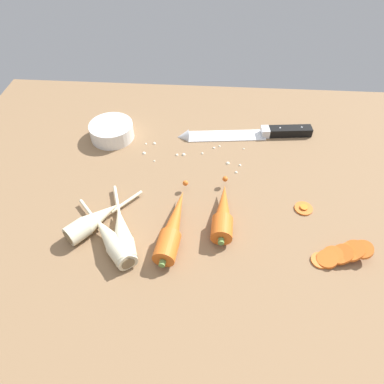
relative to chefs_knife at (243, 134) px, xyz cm
name	(u,v)px	position (x,y,z in cm)	size (l,w,h in cm)	color
ground_plane	(193,196)	(-11.56, -20.55, -2.65)	(120.00, 90.00, 4.00)	brown
chefs_knife	(243,134)	(0.00, 0.00, 0.00)	(34.86, 7.10, 4.18)	silver
whole_carrot	(173,226)	(-14.56, -32.52, 1.45)	(6.14, 21.70, 4.20)	#D6601E
whole_carrot_second	(223,213)	(-4.91, -28.43, 1.45)	(4.66, 18.01, 4.20)	#D6601E
parsnip_front	(94,221)	(-30.37, -32.15, 1.33)	(13.45, 15.27, 4.00)	beige
parsnip_mid_left	(111,239)	(-25.90, -36.42, 1.33)	(15.02, 16.48, 4.00)	beige
parsnip_mid_right	(122,234)	(-24.07, -34.96, 1.33)	(8.97, 20.27, 4.00)	beige
carrot_slice_stack	(342,254)	(17.12, -36.22, 0.58)	(11.19, 5.45, 3.53)	#D6601E
carrot_slice_stray_near	(304,208)	(12.11, -24.43, -0.29)	(3.78, 3.78, 0.70)	#D6601E
prep_bowl	(112,130)	(-33.41, -2.96, 1.50)	(11.00, 11.00, 4.00)	white
mince_crumbs	(191,154)	(-12.70, -8.76, -0.28)	(25.14, 10.01, 0.87)	silver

